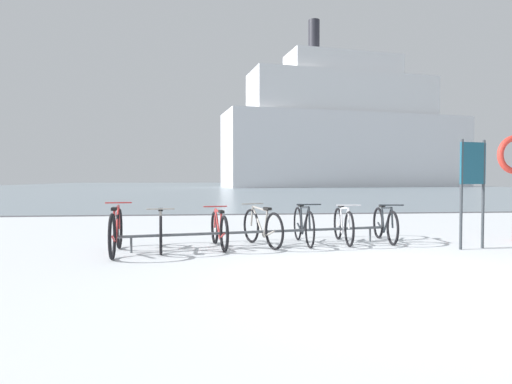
% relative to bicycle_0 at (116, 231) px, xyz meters
% --- Properties ---
extents(ground, '(80.00, 132.00, 0.08)m').
position_rel_bicycle_0_xyz_m(ground, '(3.92, 51.52, -0.42)').
color(ground, silver).
extents(bike_rack, '(5.07, 0.99, 0.31)m').
position_rel_bicycle_0_xyz_m(bike_rack, '(2.51, 0.50, -0.11)').
color(bike_rack, '#4C5156').
rests_on(bike_rack, ground).
extents(bicycle_0, '(0.46, 1.80, 0.85)m').
position_rel_bicycle_0_xyz_m(bicycle_0, '(0.00, 0.00, 0.00)').
color(bicycle_0, black).
rests_on(bicycle_0, ground).
extents(bicycle_1, '(0.46, 1.63, 0.77)m').
position_rel_bicycle_0_xyz_m(bicycle_1, '(0.71, 0.29, -0.03)').
color(bicycle_1, black).
rests_on(bicycle_1, ground).
extents(bicycle_2, '(0.46, 1.58, 0.75)m').
position_rel_bicycle_0_xyz_m(bicycle_2, '(1.74, 0.47, -0.05)').
color(bicycle_2, black).
rests_on(bicycle_2, ground).
extents(bicycle_3, '(0.66, 1.55, 0.79)m').
position_rel_bicycle_0_xyz_m(bicycle_3, '(2.55, 0.57, -0.03)').
color(bicycle_3, black).
rests_on(bicycle_3, ground).
extents(bicycle_4, '(0.46, 1.75, 0.81)m').
position_rel_bicycle_0_xyz_m(bicycle_4, '(3.38, 0.75, -0.02)').
color(bicycle_4, black).
rests_on(bicycle_4, ground).
extents(bicycle_5, '(0.46, 1.62, 0.78)m').
position_rel_bicycle_0_xyz_m(bicycle_5, '(4.19, 0.79, -0.03)').
color(bicycle_5, black).
rests_on(bicycle_5, ground).
extents(bicycle_6, '(0.46, 1.61, 0.77)m').
position_rel_bicycle_0_xyz_m(bicycle_6, '(5.08, 0.87, -0.03)').
color(bicycle_6, black).
rests_on(bicycle_6, ground).
extents(info_sign, '(0.55, 0.15, 1.97)m').
position_rel_bicycle_0_xyz_m(info_sign, '(6.28, -0.13, 0.95)').
color(info_sign, '#33383D').
rests_on(info_sign, ground).
extents(ferry_ship, '(37.79, 14.47, 24.08)m').
position_rel_bicycle_0_xyz_m(ferry_ship, '(21.59, 54.79, 7.70)').
color(ferry_ship, white).
rests_on(ferry_ship, ground).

